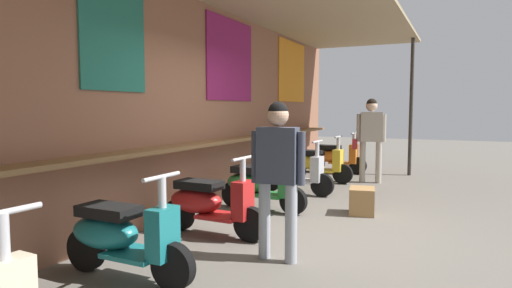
{
  "coord_description": "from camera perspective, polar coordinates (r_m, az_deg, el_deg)",
  "views": [
    {
      "loc": [
        -4.96,
        -1.63,
        1.51
      ],
      "look_at": [
        0.71,
        1.1,
        0.99
      ],
      "focal_mm": 30.09,
      "sensor_mm": 36.0,
      "label": 1
    }
  ],
  "objects": [
    {
      "name": "scooter_orange",
      "position": [
        10.29,
        10.25,
        -1.63
      ],
      "size": [
        0.46,
        1.4,
        0.97
      ],
      "rotation": [
        0.0,
        0.0,
        -1.59
      ],
      "color": "orange",
      "rests_on": "ground_plane"
    },
    {
      "name": "market_stall_facade",
      "position": [
        6.03,
        -9.07,
        7.78
      ],
      "size": [
        12.6,
        2.83,
        3.23
      ],
      "color": "#8C5B44",
      "rests_on": "ground_plane"
    },
    {
      "name": "shopper_browsing",
      "position": [
        4.23,
        2.91,
        -2.76
      ],
      "size": [
        0.24,
        0.55,
        1.58
      ],
      "rotation": [
        0.0,
        0.0,
        0.11
      ],
      "color": "#999EA8",
      "rests_on": "ground_plane"
    },
    {
      "name": "merchandise_crate",
      "position": [
        6.4,
        13.91,
        -7.36
      ],
      "size": [
        0.49,
        0.42,
        0.38
      ],
      "primitive_type": "cube",
      "rotation": [
        0.0,
        0.0,
        0.19
      ],
      "color": "olive",
      "rests_on": "ground_plane"
    },
    {
      "name": "scooter_red",
      "position": [
        5.2,
        -6.46,
        -7.79
      ],
      "size": [
        0.46,
        1.4,
        0.97
      ],
      "rotation": [
        0.0,
        0.0,
        -1.6
      ],
      "color": "red",
      "rests_on": "ground_plane"
    },
    {
      "name": "scooter_silver",
      "position": [
        7.67,
        4.71,
        -3.72
      ],
      "size": [
        0.46,
        1.4,
        0.97
      ],
      "rotation": [
        0.0,
        0.0,
        -1.61
      ],
      "color": "#B2B5BA",
      "rests_on": "ground_plane"
    },
    {
      "name": "scooter_yellow",
      "position": [
        8.97,
        7.9,
        -2.53
      ],
      "size": [
        0.46,
        1.4,
        0.97
      ],
      "rotation": [
        0.0,
        0.0,
        -1.6
      ],
      "color": "gold",
      "rests_on": "ground_plane"
    },
    {
      "name": "ground_plane",
      "position": [
        5.43,
        7.34,
        -11.48
      ],
      "size": [
        35.28,
        35.28,
        0.0
      ],
      "primitive_type": "plane",
      "color": "#605B54"
    },
    {
      "name": "scooter_teal",
      "position": [
        4.08,
        -17.69,
        -11.51
      ],
      "size": [
        0.46,
        1.4,
        0.97
      ],
      "rotation": [
        0.0,
        0.0,
        -1.58
      ],
      "color": "#197075",
      "rests_on": "ground_plane"
    },
    {
      "name": "scooter_green",
      "position": [
        6.41,
        0.24,
        -5.39
      ],
      "size": [
        0.49,
        1.4,
        0.97
      ],
      "rotation": [
        0.0,
        0.0,
        -1.64
      ],
      "color": "#237533",
      "rests_on": "ground_plane"
    },
    {
      "name": "shopper_with_handbag",
      "position": [
        9.03,
        14.96,
        1.64
      ],
      "size": [
        0.38,
        0.67,
        1.72
      ],
      "rotation": [
        0.0,
        0.0,
        3.38
      ],
      "color": "#ADA393",
      "rests_on": "ground_plane"
    }
  ]
}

